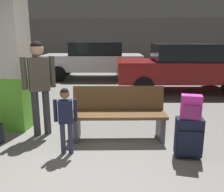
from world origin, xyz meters
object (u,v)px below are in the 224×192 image
Objects in this scene: bench at (119,113)px; child at (66,114)px; parked_car_near at (183,66)px; structural_pillar at (11,53)px; suitcase at (189,137)px; adult at (39,79)px; backpack_bright at (191,107)px; parked_car_far at (94,59)px.

child reaches higher than bench.
parked_car_near is at bearing 66.14° from bench.
structural_pillar is 4.77× the size of suitcase.
parked_car_near is (0.68, 4.57, 0.48)m from suitcase.
parked_car_near reaches higher than child.
child is 1.02m from adult.
structural_pillar is at bearing -136.06° from parked_car_near.
child is at bearing -177.94° from suitcase.
backpack_bright is 0.20× the size of adult.
suitcase is 0.14× the size of parked_car_near.
structural_pillar is 3.42m from suitcase.
suitcase is 2.62m from adult.
suitcase is 0.36× the size of adult.
bench is 2.73× the size of suitcase.
parked_car_near is (0.68, 4.57, 0.03)m from backpack_bright.
child is (-1.79, -0.06, 0.31)m from suitcase.
parked_car_far is (-0.82, 6.84, 0.18)m from child.
suitcase is 1.78× the size of backpack_bright.
backpack_bright is at bearing -14.02° from adult.
structural_pillar reaches higher than parked_car_near.
backpack_bright is at bearing -68.90° from parked_car_far.
structural_pillar is 1.83m from child.
adult is 0.39× the size of parked_car_near.
adult is 5.05m from parked_car_near.
backpack_bright is 0.33× the size of child.
bench is 4.86× the size of backpack_bright.
adult reaches higher than bench.
child is at bearing -136.55° from bench.
child is (1.30, -1.00, -0.80)m from structural_pillar.
parked_car_near is at bearing 43.94° from structural_pillar.
parked_car_near is 3.96m from parked_car_far.
backpack_bright is 7.26m from parked_car_far.
suitcase is (1.07, -0.63, -0.12)m from bench.
bench is 1.24m from suitcase.
child reaches higher than suitcase.
adult is at bearing 165.98° from backpack_bright.
parked_car_near reaches higher than suitcase.
suitcase is at bearing -14.00° from adult.
backpack_bright is (1.06, -0.63, 0.33)m from bench.
adult is at bearing -26.62° from structural_pillar.
suitcase is (3.09, -0.93, -1.11)m from structural_pillar.
adult is (-2.45, 0.61, 0.71)m from suitcase.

